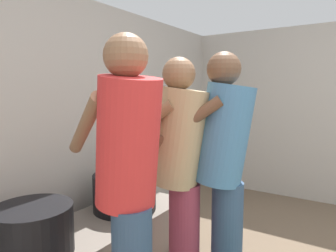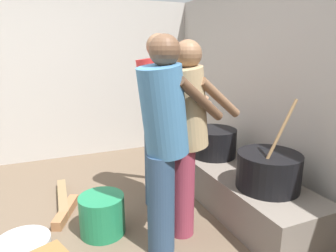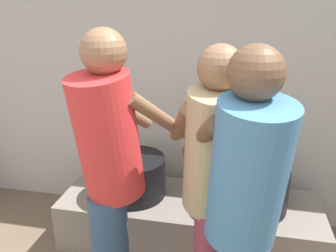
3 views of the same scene
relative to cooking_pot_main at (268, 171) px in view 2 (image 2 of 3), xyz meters
The scene contains 11 objects.
block_enclosure_left 3.18m from the cooking_pot_main, 144.03° to the right, with size 0.20×4.91×2.12m, color #ADA8A0.
block_enclosure_rear 0.76m from the cooking_pot_main, 104.61° to the left, with size 5.01×0.20×2.12m, color #ADA8A0.
hearth_ledge 0.53m from the cooking_pot_main, behind, with size 1.85×0.60×0.37m, color slate.
cooking_pot_main is the anchor object (origin of this frame).
cooking_pot_secondary 0.83m from the cooking_pot_main, behind, with size 0.47×0.47×0.29m.
cook_in_red_shirt 1.07m from the cooking_pot_main, 137.35° to the right, with size 0.57×0.74×1.61m.
cook_in_blue_shirt 0.97m from the cooking_pot_main, 94.58° to the right, with size 0.54×0.73×1.57m.
cook_in_tan_shirt 0.77m from the cooking_pot_main, 107.79° to the right, with size 0.50×0.71×1.54m.
bucket_green_plastic 1.40m from the cooking_pot_main, 109.43° to the right, with size 0.37×0.37×0.33m, color #1E7A4C.
metal_mixing_bowl 1.99m from the cooking_pot_main, 103.01° to the right, with size 0.40×0.40×0.10m, color #B7B7BC.
firewood_pile 1.91m from the cooking_pot_main, 123.30° to the right, with size 0.89×0.27×0.08m.
Camera 2 is at (1.92, 0.20, 1.49)m, focal length 32.24 mm.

